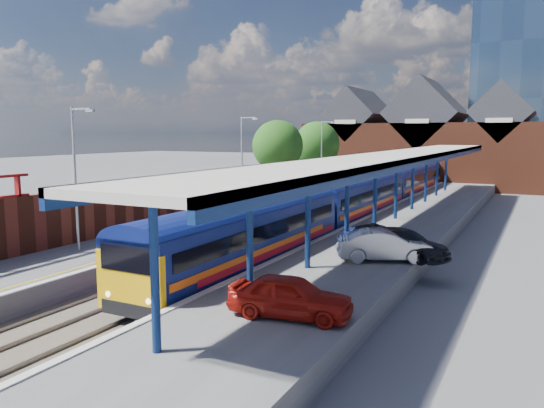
{
  "coord_description": "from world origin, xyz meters",
  "views": [
    {
      "loc": [
        13.85,
        -12.51,
        6.75
      ],
      "look_at": [
        -0.37,
        15.08,
        2.6
      ],
      "focal_mm": 35.0,
      "sensor_mm": 36.0,
      "label": 1
    }
  ],
  "objects_px": {
    "train": "(386,186)",
    "parked_car_dark": "(403,243)",
    "parked_car_blue": "(381,236)",
    "lamp_post_d": "(323,151)",
    "lamp_post_b": "(77,170)",
    "lamp_post_c": "(243,157)",
    "parked_car_silver": "(384,245)",
    "platform_sign": "(272,186)",
    "parked_car_red": "(291,296)"
  },
  "relations": [
    {
      "from": "parked_car_dark",
      "to": "parked_car_blue",
      "type": "distance_m",
      "value": 2.34
    },
    {
      "from": "train",
      "to": "parked_car_silver",
      "type": "distance_m",
      "value": 23.64
    },
    {
      "from": "parked_car_silver",
      "to": "lamp_post_c",
      "type": "bearing_deg",
      "value": 26.04
    },
    {
      "from": "parked_car_silver",
      "to": "parked_car_dark",
      "type": "bearing_deg",
      "value": -53.54
    },
    {
      "from": "train",
      "to": "lamp_post_c",
      "type": "distance_m",
      "value": 14.29
    },
    {
      "from": "lamp_post_d",
      "to": "parked_car_red",
      "type": "relative_size",
      "value": 1.77
    },
    {
      "from": "lamp_post_c",
      "to": "parked_car_silver",
      "type": "distance_m",
      "value": 18.22
    },
    {
      "from": "train",
      "to": "parked_car_silver",
      "type": "height_order",
      "value": "train"
    },
    {
      "from": "lamp_post_b",
      "to": "lamp_post_d",
      "type": "relative_size",
      "value": 1.0
    },
    {
      "from": "parked_car_silver",
      "to": "parked_car_dark",
      "type": "relative_size",
      "value": 0.95
    },
    {
      "from": "lamp_post_b",
      "to": "parked_car_red",
      "type": "height_order",
      "value": "lamp_post_b"
    },
    {
      "from": "train",
      "to": "lamp_post_c",
      "type": "height_order",
      "value": "lamp_post_c"
    },
    {
      "from": "parked_car_red",
      "to": "lamp_post_c",
      "type": "bearing_deg",
      "value": 26.47
    },
    {
      "from": "lamp_post_b",
      "to": "parked_car_dark",
      "type": "bearing_deg",
      "value": 21.92
    },
    {
      "from": "lamp_post_c",
      "to": "parked_car_red",
      "type": "bearing_deg",
      "value": -56.18
    },
    {
      "from": "lamp_post_c",
      "to": "parked_car_silver",
      "type": "bearing_deg",
      "value": -38.85
    },
    {
      "from": "parked_car_dark",
      "to": "parked_car_red",
      "type": "bearing_deg",
      "value": -167.49
    },
    {
      "from": "lamp_post_d",
      "to": "platform_sign",
      "type": "xyz_separation_m",
      "value": [
        1.36,
        -14.0,
        -2.3
      ]
    },
    {
      "from": "lamp_post_c",
      "to": "parked_car_silver",
      "type": "relative_size",
      "value": 1.64
    },
    {
      "from": "lamp_post_c",
      "to": "parked_car_dark",
      "type": "height_order",
      "value": "lamp_post_c"
    },
    {
      "from": "train",
      "to": "parked_car_red",
      "type": "distance_m",
      "value": 31.98
    },
    {
      "from": "lamp_post_c",
      "to": "parked_car_blue",
      "type": "relative_size",
      "value": 1.78
    },
    {
      "from": "train",
      "to": "lamp_post_b",
      "type": "bearing_deg",
      "value": -105.9
    },
    {
      "from": "parked_car_red",
      "to": "train",
      "type": "bearing_deg",
      "value": 2.53
    },
    {
      "from": "lamp_post_c",
      "to": "parked_car_blue",
      "type": "distance_m",
      "value": 15.86
    },
    {
      "from": "parked_car_dark",
      "to": "lamp_post_c",
      "type": "bearing_deg",
      "value": 74.69
    },
    {
      "from": "lamp_post_c",
      "to": "platform_sign",
      "type": "distance_m",
      "value": 3.34
    },
    {
      "from": "parked_car_silver",
      "to": "lamp_post_d",
      "type": "bearing_deg",
      "value": 2.02
    },
    {
      "from": "parked_car_red",
      "to": "parked_car_blue",
      "type": "distance_m",
      "value": 11.54
    },
    {
      "from": "platform_sign",
      "to": "parked_car_red",
      "type": "relative_size",
      "value": 0.63
    },
    {
      "from": "train",
      "to": "lamp_post_d",
      "type": "bearing_deg",
      "value": 150.66
    },
    {
      "from": "lamp_post_c",
      "to": "lamp_post_d",
      "type": "xyz_separation_m",
      "value": [
        0.0,
        16.0,
        0.0
      ]
    },
    {
      "from": "train",
      "to": "parked_car_dark",
      "type": "relative_size",
      "value": 14.61
    },
    {
      "from": "train",
      "to": "lamp_post_b",
      "type": "relative_size",
      "value": 9.42
    },
    {
      "from": "lamp_post_d",
      "to": "lamp_post_b",
      "type": "bearing_deg",
      "value": -90.0
    },
    {
      "from": "lamp_post_c",
      "to": "parked_car_dark",
      "type": "bearing_deg",
      "value": -34.87
    },
    {
      "from": "platform_sign",
      "to": "lamp_post_c",
      "type": "bearing_deg",
      "value": -124.26
    },
    {
      "from": "lamp_post_b",
      "to": "lamp_post_d",
      "type": "distance_m",
      "value": 32.0
    },
    {
      "from": "parked_car_red",
      "to": "parked_car_blue",
      "type": "relative_size",
      "value": 1.01
    },
    {
      "from": "parked_car_dark",
      "to": "lamp_post_b",
      "type": "bearing_deg",
      "value": 131.48
    },
    {
      "from": "lamp_post_b",
      "to": "platform_sign",
      "type": "bearing_deg",
      "value": 85.67
    },
    {
      "from": "parked_car_silver",
      "to": "parked_car_blue",
      "type": "distance_m",
      "value": 3.02
    },
    {
      "from": "lamp_post_b",
      "to": "train",
      "type": "bearing_deg",
      "value": 74.1
    },
    {
      "from": "lamp_post_d",
      "to": "platform_sign",
      "type": "height_order",
      "value": "lamp_post_d"
    },
    {
      "from": "platform_sign",
      "to": "parked_car_dark",
      "type": "height_order",
      "value": "platform_sign"
    },
    {
      "from": "lamp_post_b",
      "to": "parked_car_red",
      "type": "relative_size",
      "value": 1.77
    },
    {
      "from": "lamp_post_b",
      "to": "lamp_post_c",
      "type": "relative_size",
      "value": 1.0
    },
    {
      "from": "platform_sign",
      "to": "parked_car_red",
      "type": "bearing_deg",
      "value": -61.33
    },
    {
      "from": "parked_car_dark",
      "to": "train",
      "type": "bearing_deg",
      "value": 36.7
    },
    {
      "from": "train",
      "to": "parked_car_red",
      "type": "bearing_deg",
      "value": -80.11
    }
  ]
}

